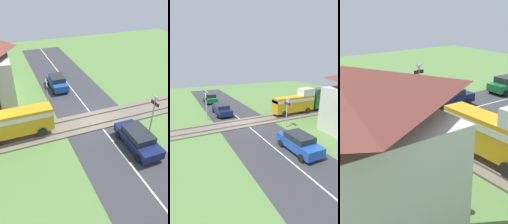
# 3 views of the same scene
# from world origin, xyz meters

# --- Properties ---
(ground_plane) EXTENTS (60.00, 60.00, 0.00)m
(ground_plane) POSITION_xyz_m (0.00, 0.00, 0.00)
(ground_plane) COLOR #5B8442
(road_surface) EXTENTS (48.00, 6.40, 0.02)m
(road_surface) POSITION_xyz_m (0.00, 0.00, 0.01)
(road_surface) COLOR #38383D
(road_surface) RESTS_ON ground_plane
(track_bed) EXTENTS (2.80, 48.00, 0.24)m
(track_bed) POSITION_xyz_m (0.00, 0.00, 0.07)
(track_bed) COLOR #756B5B
(track_bed) RESTS_ON ground_plane
(car_near_crossing) EXTENTS (4.31, 1.89, 1.43)m
(car_near_crossing) POSITION_xyz_m (-4.31, -1.44, 0.77)
(car_near_crossing) COLOR #141E4C
(car_near_crossing) RESTS_ON ground_plane
(car_far_side) EXTENTS (3.98, 1.80, 1.50)m
(car_far_side) POSITION_xyz_m (7.73, 1.44, 0.79)
(car_far_side) COLOR #1E4CA8
(car_far_side) RESTS_ON ground_plane
(crossing_signal_west_approach) EXTENTS (0.90, 0.18, 3.34)m
(crossing_signal_west_approach) POSITION_xyz_m (-3.00, -3.62, 2.13)
(crossing_signal_west_approach) COLOR #B7B7B7
(crossing_signal_west_approach) RESTS_ON ground_plane
(crossing_signal_east_approach) EXTENTS (0.90, 0.18, 3.34)m
(crossing_signal_east_approach) POSITION_xyz_m (3.00, 3.62, 2.13)
(crossing_signal_east_approach) COLOR #B7B7B7
(crossing_signal_east_approach) RESTS_ON ground_plane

